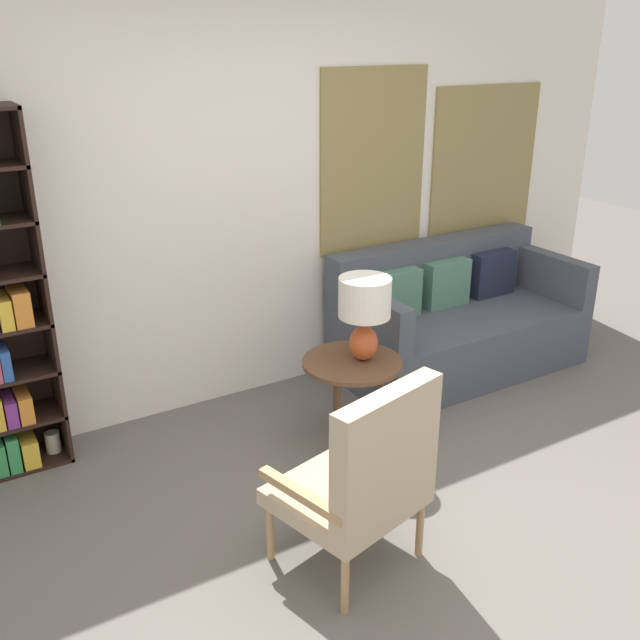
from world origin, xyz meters
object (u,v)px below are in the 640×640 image
Objects in this scene: couch at (454,322)px; table_lamp at (365,307)px; armchair at (367,474)px; side_table at (352,369)px.

table_lamp reaches higher than couch.
armchair is 1.94× the size of table_lamp.
couch is 3.62× the size of table_lamp.
armchair is 1.14m from table_lamp.
couch is 1.43m from table_lamp.
armchair is 1.06m from side_table.
couch reaches higher than side_table.
table_lamp reaches higher than side_table.
side_table is 0.38m from table_lamp.
side_table is at bearing 59.82° from armchair.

